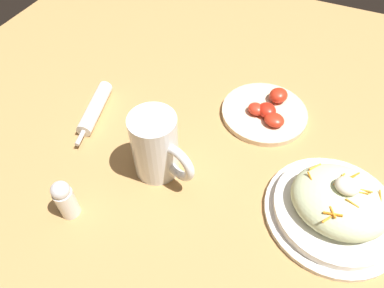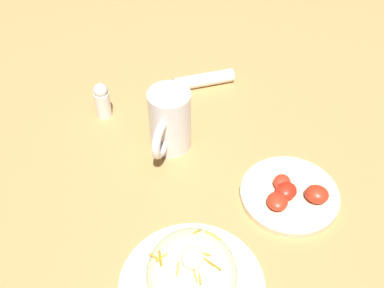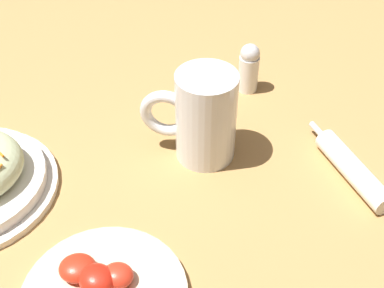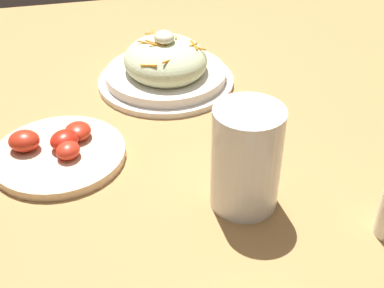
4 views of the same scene
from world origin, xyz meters
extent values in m
plane|color=#B2844C|center=(0.00, 0.00, 0.00)|extent=(1.43, 1.43, 0.00)
cylinder|color=orange|center=(0.20, -0.02, 0.07)|extent=(0.01, 0.02, 0.00)
cylinder|color=white|center=(-0.07, -0.07, 0.07)|extent=(0.09, 0.09, 0.14)
cylinder|color=gold|center=(-0.07, -0.07, 0.05)|extent=(0.08, 0.08, 0.09)
cylinder|color=white|center=(-0.07, -0.07, 0.10)|extent=(0.08, 0.08, 0.01)
torus|color=white|center=(-0.01, -0.08, 0.07)|extent=(0.08, 0.04, 0.08)
cylinder|color=white|center=(-0.26, 0.01, 0.02)|extent=(0.07, 0.15, 0.03)
cylinder|color=silver|center=(-0.24, -0.08, 0.02)|extent=(0.02, 0.04, 0.01)
ellipsoid|color=red|center=(0.09, 0.15, 0.03)|extent=(0.06, 0.06, 0.03)
ellipsoid|color=red|center=(0.11, 0.13, 0.02)|extent=(0.05, 0.05, 0.02)
ellipsoid|color=red|center=(0.06, 0.14, 0.02)|extent=(0.05, 0.04, 0.02)
cylinder|color=white|center=(-0.16, -0.22, 0.03)|extent=(0.03, 0.03, 0.06)
sphere|color=silver|center=(-0.16, -0.22, 0.07)|extent=(0.03, 0.03, 0.03)
camera|label=1|loc=(0.16, -0.41, 0.56)|focal=33.05mm
camera|label=2|loc=(0.64, -0.04, 0.72)|focal=44.73mm
camera|label=3|loc=(0.02, 0.48, 0.51)|focal=47.95mm
camera|label=4|loc=(-0.53, 0.11, 0.44)|focal=48.07mm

